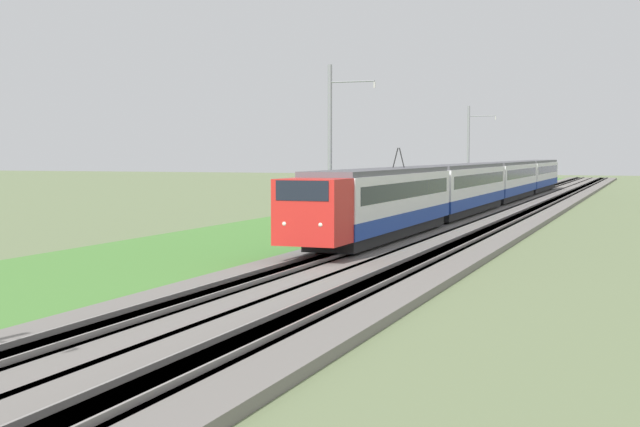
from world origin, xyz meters
TOP-DOWN VIEW (x-y plane):
  - ballast_main at (50.00, 0.00)m, footprint 240.00×4.40m
  - ballast_adjacent at (50.00, -4.13)m, footprint 240.00×4.40m
  - track_main at (50.00, 0.00)m, footprint 240.00×1.57m
  - track_adjacent at (50.00, -4.13)m, footprint 240.00×1.57m
  - grass_verge at (50.00, 6.81)m, footprint 240.00×12.86m
  - passenger_train at (73.56, 0.00)m, footprint 82.92×2.83m
  - catenary_mast_mid at (42.59, 2.72)m, footprint 0.22×2.56m
  - catenary_mast_far at (78.76, 2.72)m, footprint 0.22×2.56m

SIDE VIEW (x-z plane):
  - grass_verge at x=50.00m, z-range 0.00..0.12m
  - ballast_main at x=50.00m, z-range 0.00..0.30m
  - ballast_adjacent at x=50.00m, z-range 0.00..0.30m
  - track_main at x=50.00m, z-range -0.07..0.38m
  - track_adjacent at x=50.00m, z-range -0.07..0.38m
  - passenger_train at x=73.56m, z-range -0.16..4.85m
  - catenary_mast_far at x=78.76m, z-range 0.14..9.10m
  - catenary_mast_mid at x=42.59m, z-range 0.15..9.41m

